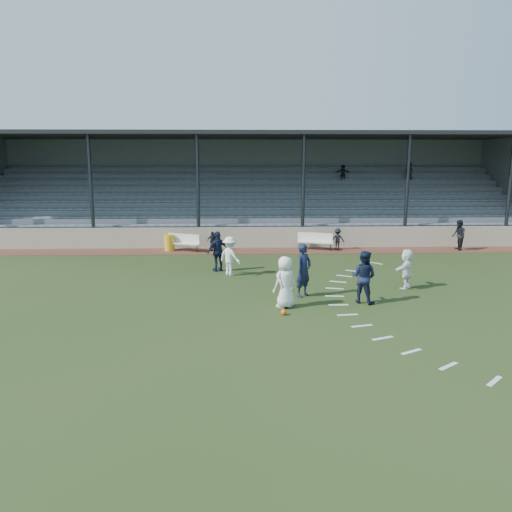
{
  "coord_description": "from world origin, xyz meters",
  "views": [
    {
      "loc": [
        -0.65,
        -16.89,
        5.14
      ],
      "look_at": [
        0.0,
        2.5,
        1.3
      ],
      "focal_mm": 35.0,
      "sensor_mm": 36.0,
      "label": 1
    }
  ],
  "objects": [
    {
      "name": "sub_right",
      "position": [
        4.89,
        10.74,
        0.62
      ],
      "size": [
        0.82,
        0.51,
        1.21
      ],
      "primitive_type": "imported",
      "rotation": [
        0.0,
        0.0,
        3.05
      ],
      "color": "black",
      "rests_on": "cinder_track"
    },
    {
      "name": "sub_left_far",
      "position": [
        -2.15,
        10.57,
        0.56
      ],
      "size": [
        0.65,
        0.32,
        1.08
      ],
      "primitive_type": "imported",
      "rotation": [
        0.0,
        0.0,
        3.06
      ],
      "color": "black",
      "rests_on": "cinder_track"
    },
    {
      "name": "player_white_wing",
      "position": [
        -1.07,
        4.7,
        0.87
      ],
      "size": [
        1.26,
        1.23,
        1.73
      ],
      "primitive_type": "imported",
      "rotation": [
        0.0,
        0.0,
        2.4
      ],
      "color": "white",
      "rests_on": "ground"
    },
    {
      "name": "player_navy_mid",
      "position": [
        3.77,
        0.29,
        0.95
      ],
      "size": [
        1.17,
        1.12,
        1.9
      ],
      "primitive_type": "imported",
      "rotation": [
        0.0,
        0.0,
        2.54
      ],
      "color": "#131B35",
      "rests_on": "ground"
    },
    {
      "name": "official",
      "position": [
        11.63,
        10.31,
        0.87
      ],
      "size": [
        0.71,
        0.88,
        1.71
      ],
      "primitive_type": "imported",
      "rotation": [
        0.0,
        0.0,
        4.63
      ],
      "color": "black",
      "rests_on": "cinder_track"
    },
    {
      "name": "trash_bin",
      "position": [
        -4.57,
        10.7,
        0.47
      ],
      "size": [
        0.56,
        0.56,
        0.89
      ],
      "primitive_type": "cylinder",
      "color": "gold",
      "rests_on": "cinder_track"
    },
    {
      "name": "player_white_lead",
      "position": [
        0.92,
        -0.2,
        0.91
      ],
      "size": [
        1.06,
        0.97,
        1.81
      ],
      "primitive_type": "imported",
      "rotation": [
        0.0,
        0.0,
        3.72
      ],
      "color": "white",
      "rests_on": "ground"
    },
    {
      "name": "penalty_arc",
      "position": [
        4.12,
        0.0,
        0.01
      ],
      "size": [
        3.89,
        14.63,
        0.01
      ],
      "color": "silver",
      "rests_on": "ground"
    },
    {
      "name": "player_navy_lead",
      "position": [
        1.74,
        1.2,
        1.01
      ],
      "size": [
        0.86,
        0.86,
        2.01
      ],
      "primitive_type": "imported",
      "rotation": [
        0.0,
        0.0,
        0.78
      ],
      "color": "#131B35",
      "rests_on": "ground"
    },
    {
      "name": "bench_right",
      "position": [
        3.63,
        10.77,
        0.58
      ],
      "size": [
        2.02,
        1.1,
        0.95
      ],
      "rotation": [
        0.0,
        0.0,
        -0.34
      ],
      "color": "silver",
      "rests_on": "cinder_track"
    },
    {
      "name": "player_white_back",
      "position": [
        5.99,
        2.25,
        0.79
      ],
      "size": [
        1.24,
        1.47,
        1.59
      ],
      "primitive_type": "imported",
      "rotation": [
        0.0,
        0.0,
        4.09
      ],
      "color": "white",
      "rests_on": "ground"
    },
    {
      "name": "cinder_track",
      "position": [
        0.0,
        10.5,
        0.01
      ],
      "size": [
        34.0,
        2.0,
        0.02
      ],
      "primitive_type": "cube",
      "color": "#542D21",
      "rests_on": "ground"
    },
    {
      "name": "football",
      "position": [
        0.81,
        -1.07,
        0.1
      ],
      "size": [
        0.2,
        0.2,
        0.2
      ],
      "primitive_type": "sphere",
      "color": "#E95F0D",
      "rests_on": "ground"
    },
    {
      "name": "grandstand",
      "position": [
        0.01,
        16.26,
        2.2
      ],
      "size": [
        34.6,
        9.0,
        6.61
      ],
      "color": "slate",
      "rests_on": "ground"
    },
    {
      "name": "retaining_wall",
      "position": [
        0.0,
        11.55,
        0.6
      ],
      "size": [
        34.0,
        0.18,
        1.2
      ],
      "primitive_type": "cube",
      "color": "#BAA98F",
      "rests_on": "ground"
    },
    {
      "name": "player_navy_wing",
      "position": [
        -1.63,
        5.58,
        0.92
      ],
      "size": [
        1.16,
        0.95,
        1.85
      ],
      "primitive_type": "imported",
      "rotation": [
        0.0,
        0.0,
        3.69
      ],
      "color": "#131B35",
      "rests_on": "ground"
    },
    {
      "name": "bench_left",
      "position": [
        -3.76,
        10.59,
        0.58
      ],
      "size": [
        1.99,
        1.26,
        0.95
      ],
      "rotation": [
        0.0,
        0.0,
        -0.43
      ],
      "color": "silver",
      "rests_on": "cinder_track"
    },
    {
      "name": "sub_left_near",
      "position": [
        -2.08,
        10.61,
        0.53
      ],
      "size": [
        0.38,
        0.25,
        1.03
      ],
      "primitive_type": "imported",
      "rotation": [
        0.0,
        0.0,
        3.16
      ],
      "color": "black",
      "rests_on": "cinder_track"
    },
    {
      "name": "ground",
      "position": [
        0.0,
        0.0,
        0.0
      ],
      "size": [
        90.0,
        90.0,
        0.0
      ],
      "primitive_type": "plane",
      "color": "#253516",
      "rests_on": "ground"
    }
  ]
}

